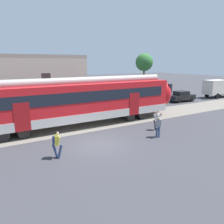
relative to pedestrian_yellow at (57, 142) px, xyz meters
The scene contains 8 objects.
ground_plane 3.30m from the pedestrian_yellow, 11.43° to the left, with size 160.00×160.00×0.00m, color #38383D.
pedestrian_yellow is the anchor object (origin of this frame).
pedestrian_grey 7.70m from the pedestrian_yellow, ahead, with size 0.67×0.51×1.67m.
pedestrian_white 8.95m from the pedestrian_yellow, ahead, with size 0.64×0.53×1.67m.
parked_car_blue 18.89m from the pedestrian_yellow, 31.46° to the left, with size 4.09×1.94×1.54m.
parked_car_black 23.31m from the pedestrian_yellow, 24.45° to the left, with size 4.07×1.90×1.54m.
box_truck 30.77m from the pedestrian_yellow, 17.89° to the left, with size 5.33×2.29×2.82m.
street_tree_right 30.03m from the pedestrian_yellow, 41.52° to the left, with size 3.16×3.16×7.16m.
Camera 1 is at (-6.45, -12.69, 5.58)m, focal length 35.00 mm.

